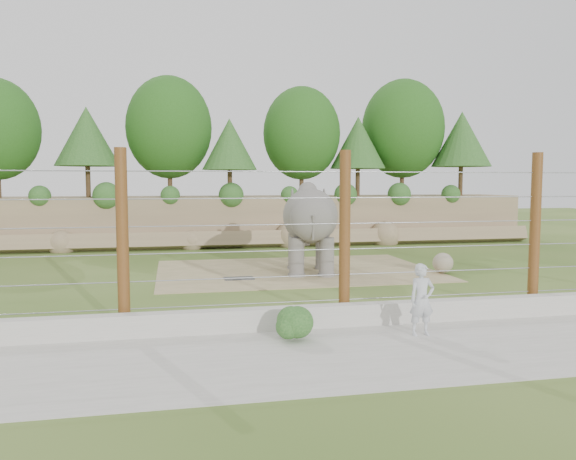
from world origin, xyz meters
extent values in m
plane|color=#3E601F|center=(0.00, 0.00, 0.00)|extent=(90.00, 90.00, 0.00)
cube|color=#846F53|center=(0.00, 13.00, 1.25)|extent=(30.00, 4.00, 2.50)
cube|color=#846F53|center=(0.00, 10.70, 0.35)|extent=(30.00, 1.37, 1.07)
cylinder|color=#3F2B19|center=(-8.00, 12.50, 3.29)|extent=(0.24, 0.24, 1.58)
sphere|color=#1F4C13|center=(-8.00, 12.50, 5.42)|extent=(3.60, 3.60, 3.60)
cylinder|color=#3F2B19|center=(-4.00, 13.00, 3.46)|extent=(0.24, 0.24, 1.92)
sphere|color=#1F4C13|center=(-4.00, 13.00, 6.07)|extent=(4.40, 4.40, 4.40)
cylinder|color=#3F2B19|center=(-1.00, 11.80, 3.20)|extent=(0.24, 0.24, 1.40)
sphere|color=#1F4C13|center=(-1.00, 11.80, 5.10)|extent=(3.20, 3.20, 3.20)
cylinder|color=#3F2B19|center=(3.00, 12.80, 3.41)|extent=(0.24, 0.24, 1.82)
sphere|color=#1F4C13|center=(3.00, 12.80, 5.88)|extent=(4.16, 4.16, 4.16)
cylinder|color=#3F2B19|center=(6.00, 12.20, 3.25)|extent=(0.24, 0.24, 1.50)
sphere|color=#1F4C13|center=(6.00, 12.20, 5.29)|extent=(3.44, 3.44, 3.44)
cylinder|color=#3F2B19|center=(9.00, 13.20, 3.51)|extent=(0.24, 0.24, 2.03)
sphere|color=#1F4C13|center=(9.00, 13.20, 6.27)|extent=(4.64, 4.64, 4.64)
cylinder|color=#3F2B19|center=(12.00, 12.00, 3.32)|extent=(0.24, 0.24, 1.64)
sphere|color=#1F4C13|center=(12.00, 12.00, 5.55)|extent=(3.76, 3.76, 3.76)
cube|color=#938558|center=(0.50, 3.00, 0.01)|extent=(10.00, 7.00, 0.02)
cube|color=#262628|center=(-1.77, 1.58, 0.04)|extent=(1.00, 0.60, 0.03)
sphere|color=gray|center=(5.50, 1.28, 0.38)|extent=(0.72, 0.72, 0.72)
cube|color=#B1AEA6|center=(0.00, -5.00, 0.25)|extent=(26.00, 0.35, 0.50)
cube|color=#B1AEA6|center=(0.00, -7.00, 0.01)|extent=(26.00, 4.00, 0.01)
cylinder|color=#5A2F13|center=(-5.00, -4.50, 2.00)|extent=(0.26, 0.26, 4.00)
cylinder|color=#5A2F13|center=(0.00, -4.50, 2.00)|extent=(0.26, 0.26, 4.00)
cylinder|color=#5A2F13|center=(5.00, -4.50, 2.00)|extent=(0.26, 0.26, 4.00)
cylinder|color=#95959B|center=(0.00, -4.50, 0.50)|extent=(20.00, 0.02, 0.02)
cylinder|color=#95959B|center=(0.00, -4.50, 1.10)|extent=(20.00, 0.02, 0.02)
cylinder|color=#95959B|center=(0.00, -4.50, 1.70)|extent=(20.00, 0.02, 0.02)
cylinder|color=#95959B|center=(0.00, -4.50, 2.30)|extent=(20.00, 0.02, 0.02)
cylinder|color=#95959B|center=(0.00, -4.50, 2.90)|extent=(20.00, 0.02, 0.02)
cylinder|color=#95959B|center=(0.00, -4.50, 3.50)|extent=(20.00, 0.02, 0.02)
sphere|color=#21501E|center=(-1.50, -5.80, 0.36)|extent=(0.70, 0.70, 0.70)
imported|color=#AAB0B3|center=(1.21, -6.11, 0.78)|extent=(0.57, 0.39, 1.54)
camera|label=1|loc=(-3.96, -16.99, 3.27)|focal=35.00mm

